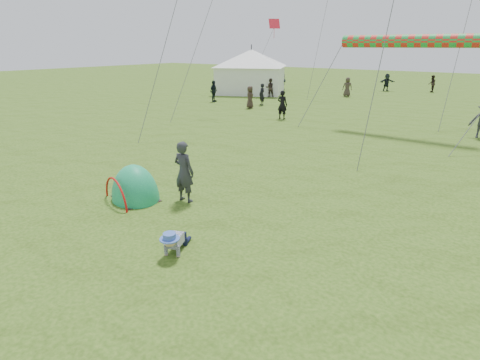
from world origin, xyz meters
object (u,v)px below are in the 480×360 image
Objects in this scene: event_marquee at (251,70)px; standing_adult at (184,172)px; popup_tent at (136,199)px; crawling_toddler at (174,240)px.

standing_adult is at bearing -84.10° from event_marquee.
standing_adult is (1.33, 0.77, 0.91)m from popup_tent.
event_marquee is (-15.59, 25.95, 1.86)m from crawling_toddler.
crawling_toddler is at bearing 125.54° from standing_adult.
popup_tent reaches higher than crawling_toddler.
popup_tent is 1.17× the size of standing_adult.
popup_tent is (-3.20, 1.54, -0.30)m from crawling_toddler.
standing_adult is at bearing 106.86° from crawling_toddler.
crawling_toddler is 3.03m from standing_adult.
event_marquee is at bearing -63.41° from standing_adult.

